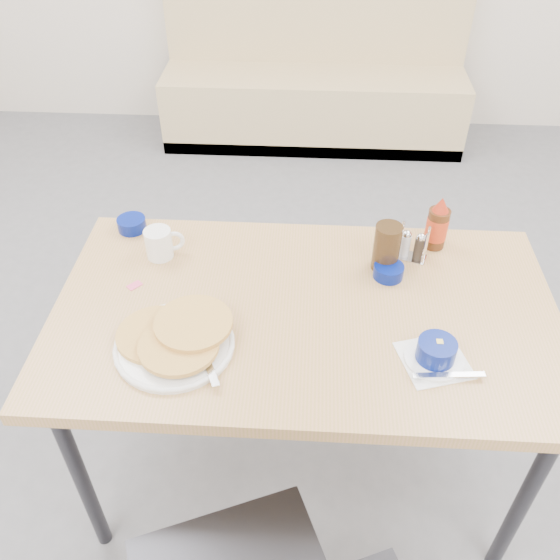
# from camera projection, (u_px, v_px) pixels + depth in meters

# --- Properties ---
(ground) EXTENTS (6.00, 6.00, 0.00)m
(ground) POSITION_uv_depth(u_px,v_px,m) (297.00, 528.00, 1.95)
(ground) COLOR slate
(ground) RESTS_ON ground
(booth_bench) EXTENTS (1.90, 0.56, 1.22)m
(booth_bench) POSITION_uv_depth(u_px,v_px,m) (314.00, 84.00, 3.82)
(booth_bench) COLOR tan
(booth_bench) RESTS_ON ground
(dining_table) EXTENTS (1.40, 0.80, 0.76)m
(dining_table) POSITION_uv_depth(u_px,v_px,m) (305.00, 324.00, 1.68)
(dining_table) COLOR tan
(dining_table) RESTS_ON ground
(pancake_plate) EXTENTS (0.31, 0.31, 0.06)m
(pancake_plate) POSITION_uv_depth(u_px,v_px,m) (175.00, 339.00, 1.52)
(pancake_plate) COLOR white
(pancake_plate) RESTS_ON dining_table
(coffee_mug) EXTENTS (0.12, 0.08, 0.09)m
(coffee_mug) POSITION_uv_depth(u_px,v_px,m) (160.00, 243.00, 1.79)
(coffee_mug) COLOR white
(coffee_mug) RESTS_ON dining_table
(grits_setting) EXTENTS (0.22, 0.20, 0.07)m
(grits_setting) POSITION_uv_depth(u_px,v_px,m) (436.00, 353.00, 1.48)
(grits_setting) COLOR white
(grits_setting) RESTS_ON dining_table
(creamer_bowl) EXTENTS (0.09, 0.09, 0.04)m
(creamer_bowl) POSITION_uv_depth(u_px,v_px,m) (132.00, 224.00, 1.91)
(creamer_bowl) COLOR navy
(creamer_bowl) RESTS_ON dining_table
(butter_bowl) EXTENTS (0.09, 0.09, 0.04)m
(butter_bowl) POSITION_uv_depth(u_px,v_px,m) (388.00, 271.00, 1.73)
(butter_bowl) COLOR navy
(butter_bowl) RESTS_ON dining_table
(amber_tumbler) EXTENTS (0.10, 0.10, 0.15)m
(amber_tumbler) POSITION_uv_depth(u_px,v_px,m) (387.00, 247.00, 1.73)
(amber_tumbler) COLOR #322110
(amber_tumbler) RESTS_ON dining_table
(condiment_caddy) EXTENTS (0.10, 0.08, 0.11)m
(condiment_caddy) POSITION_uv_depth(u_px,v_px,m) (412.00, 247.00, 1.79)
(condiment_caddy) COLOR silver
(condiment_caddy) RESTS_ON dining_table
(syrup_bottle) EXTENTS (0.07, 0.07, 0.18)m
(syrup_bottle) POSITION_uv_depth(u_px,v_px,m) (437.00, 226.00, 1.81)
(syrup_bottle) COLOR #47230F
(syrup_bottle) RESTS_ON dining_table
(sugar_wrapper) EXTENTS (0.05, 0.05, 0.00)m
(sugar_wrapper) POSITION_uv_depth(u_px,v_px,m) (135.00, 285.00, 1.71)
(sugar_wrapper) COLOR #E54C78
(sugar_wrapper) RESTS_ON dining_table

